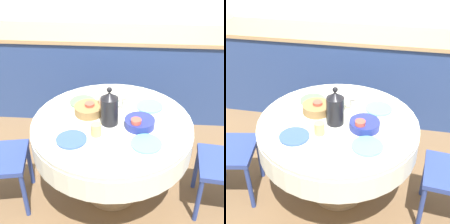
{
  "view_description": "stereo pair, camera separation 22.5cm",
  "coord_description": "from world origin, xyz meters",
  "views": [
    {
      "loc": [
        0.14,
        -1.89,
        2.02
      ],
      "look_at": [
        0.0,
        0.0,
        0.81
      ],
      "focal_mm": 50.0,
      "sensor_mm": 36.0,
      "label": 1
    },
    {
      "loc": [
        0.36,
        -1.86,
        2.02
      ],
      "look_at": [
        0.0,
        0.0,
        0.81
      ],
      "focal_mm": 50.0,
      "sensor_mm": 36.0,
      "label": 2
    }
  ],
  "objects": [
    {
      "name": "ground_plane",
      "position": [
        0.0,
        0.0,
        0.0
      ],
      "size": [
        12.0,
        12.0,
        0.0
      ],
      "primitive_type": "plane",
      "color": "brown"
    },
    {
      "name": "kitchen_counter",
      "position": [
        0.0,
        1.36,
        0.48
      ],
      "size": [
        3.24,
        0.64,
        0.95
      ],
      "color": "#2D4784",
      "rests_on": "ground_plane"
    },
    {
      "name": "dining_table",
      "position": [
        0.0,
        0.0,
        0.6
      ],
      "size": [
        1.19,
        1.19,
        0.73
      ],
      "color": "tan",
      "rests_on": "ground_plane"
    },
    {
      "name": "plate_near_left",
      "position": [
        -0.26,
        -0.25,
        0.73
      ],
      "size": [
        0.21,
        0.21,
        0.01
      ],
      "primitive_type": "cylinder",
      "color": "#3856AD",
      "rests_on": "dining_table"
    },
    {
      "name": "cup_near_left",
      "position": [
        -0.1,
        -0.18,
        0.77
      ],
      "size": [
        0.07,
        0.07,
        0.09
      ],
      "primitive_type": "cylinder",
      "color": "#DBB766",
      "rests_on": "dining_table"
    },
    {
      "name": "plate_near_right",
      "position": [
        0.25,
        -0.26,
        0.73
      ],
      "size": [
        0.21,
        0.21,
        0.01
      ],
      "primitive_type": "cylinder",
      "color": "#60BCB7",
      "rests_on": "dining_table"
    },
    {
      "name": "cup_near_right",
      "position": [
        0.18,
        -0.1,
        0.77
      ],
      "size": [
        0.07,
        0.07,
        0.09
      ],
      "primitive_type": "cylinder",
      "color": "#CC4C3D",
      "rests_on": "dining_table"
    },
    {
      "name": "plate_far_left",
      "position": [
        -0.26,
        0.25,
        0.73
      ],
      "size": [
        0.21,
        0.21,
        0.01
      ],
      "primitive_type": "cylinder",
      "color": "#5BA85B",
      "rests_on": "dining_table"
    },
    {
      "name": "cup_far_left",
      "position": [
        -0.18,
        0.1,
        0.77
      ],
      "size": [
        0.07,
        0.07,
        0.09
      ],
      "primitive_type": "cylinder",
      "color": "#CC4C3D",
      "rests_on": "dining_table"
    },
    {
      "name": "plate_far_right",
      "position": [
        0.28,
        0.22,
        0.73
      ],
      "size": [
        0.21,
        0.21,
        0.01
      ],
      "primitive_type": "cylinder",
      "color": "#60BCB7",
      "rests_on": "dining_table"
    },
    {
      "name": "cup_far_right",
      "position": [
        0.1,
        0.18,
        0.77
      ],
      "size": [
        0.07,
        0.07,
        0.09
      ],
      "primitive_type": "cylinder",
      "color": "white",
      "rests_on": "dining_table"
    },
    {
      "name": "coffee_carafe",
      "position": [
        -0.02,
        -0.02,
        0.85
      ],
      "size": [
        0.13,
        0.13,
        0.29
      ],
      "color": "black",
      "rests_on": "dining_table"
    },
    {
      "name": "teapot",
      "position": [
        -0.04,
        0.16,
        0.82
      ],
      "size": [
        0.22,
        0.16,
        0.21
      ],
      "color": "silver",
      "rests_on": "dining_table"
    },
    {
      "name": "bread_basket",
      "position": [
        -0.18,
        0.09,
        0.76
      ],
      "size": [
        0.22,
        0.22,
        0.07
      ],
      "primitive_type": "cylinder",
      "color": "olive",
      "rests_on": "dining_table"
    },
    {
      "name": "fruit_bowl",
      "position": [
        0.2,
        -0.05,
        0.76
      ],
      "size": [
        0.22,
        0.22,
        0.06
      ],
      "primitive_type": "cylinder",
      "color": "navy",
      "rests_on": "dining_table"
    }
  ]
}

